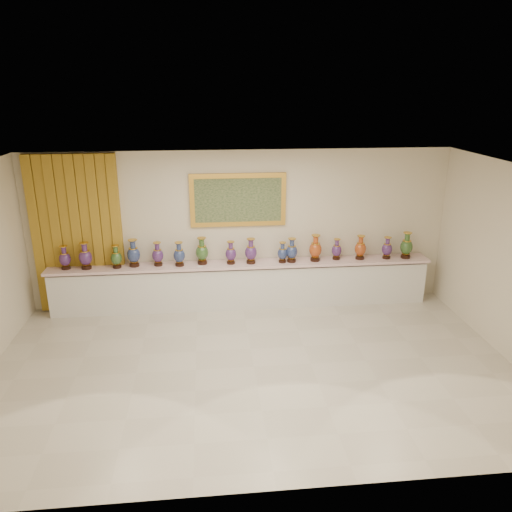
{
  "coord_description": "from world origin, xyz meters",
  "views": [
    {
      "loc": [
        -0.65,
        -6.68,
        4.09
      ],
      "look_at": [
        0.21,
        1.7,
        1.22
      ],
      "focal_mm": 35.0,
      "sensor_mm": 36.0,
      "label": 1
    }
  ],
  "objects_px": {
    "counter": "(242,285)",
    "vase_0": "(65,259)",
    "vase_1": "(85,257)",
    "vase_2": "(116,258)"
  },
  "relations": [
    {
      "from": "counter",
      "to": "vase_1",
      "type": "relative_size",
      "value": 14.44
    },
    {
      "from": "vase_0",
      "to": "vase_1",
      "type": "bearing_deg",
      "value": -3.55
    },
    {
      "from": "counter",
      "to": "vase_0",
      "type": "height_order",
      "value": "vase_0"
    },
    {
      "from": "vase_0",
      "to": "vase_2",
      "type": "bearing_deg",
      "value": -1.84
    },
    {
      "from": "counter",
      "to": "vase_2",
      "type": "relative_size",
      "value": 16.65
    },
    {
      "from": "vase_1",
      "to": "vase_2",
      "type": "bearing_deg",
      "value": -0.67
    },
    {
      "from": "counter",
      "to": "vase_2",
      "type": "bearing_deg",
      "value": -178.91
    },
    {
      "from": "vase_1",
      "to": "vase_2",
      "type": "height_order",
      "value": "vase_1"
    },
    {
      "from": "counter",
      "to": "vase_1",
      "type": "xyz_separation_m",
      "value": [
        -2.88,
        -0.04,
        0.69
      ]
    },
    {
      "from": "counter",
      "to": "vase_0",
      "type": "xyz_separation_m",
      "value": [
        -3.26,
        -0.01,
        0.66
      ]
    }
  ]
}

